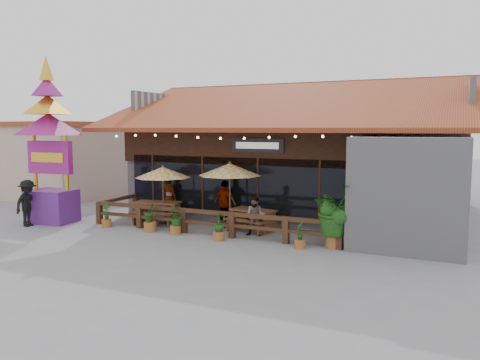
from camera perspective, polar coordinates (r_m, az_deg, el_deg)
The scene contains 19 objects.
ground at distance 16.95m, azimuth 1.33°, elevation -6.87°, with size 100.00×100.00×0.00m, color gray.
restaurant_building at distance 22.71m, azimuth 8.58°, elevation 2.04°, with size 15.50×14.73×6.09m.
patio_railing at distance 17.59m, azimuth -5.79°, elevation -4.37°, with size 10.00×2.60×0.92m.
neighbor_building at distance 30.23m, azimuth -20.83°, elevation 2.61°, with size 8.40×8.40×4.22m.
umbrella_left at distance 19.13m, azimuth -9.39°, elevation 0.90°, with size 2.68×2.68×2.40m.
umbrella_right at distance 18.05m, azimuth -1.25°, elevation 1.25°, with size 3.07×3.07×2.61m.
picnic_table_left at distance 19.49m, azimuth -10.01°, elevation -3.45°, with size 2.10×1.90×0.88m.
picnic_table_right at distance 17.75m, azimuth 1.60°, elevation -4.44°, with size 1.97×1.78×0.82m.
thai_sign_tower at distance 20.59m, azimuth -22.29°, elevation 5.81°, with size 2.95×2.95×7.29m.
tropical_plant at distance 15.44m, azimuth 11.52°, elevation -3.73°, with size 1.99×2.02×2.11m.
diner_a at distance 20.20m, azimuth -8.65°, elevation -2.15°, with size 0.67×0.44×1.84m, color #3D2013.
diner_b at distance 16.84m, azimuth 1.89°, elevation -4.42°, with size 0.71×0.55×1.46m, color #3D2013.
diner_c at distance 18.64m, azimuth -1.83°, elevation -2.81°, with size 1.07×0.44×1.82m, color #3D2013.
pedestrian at distance 20.31m, azimuth -24.45°, elevation -2.59°, with size 1.19×0.69×1.85m, color black.
planter_a at distance 19.15m, azimuth -15.97°, elevation -4.39°, with size 0.38×0.38×0.92m.
planter_b at distance 17.92m, azimuth -10.93°, elevation -4.60°, with size 0.46×0.47×1.13m.
planter_c at distance 17.31m, azimuth -7.90°, elevation -4.77°, with size 0.69×0.62×0.99m.
planter_d at distance 16.24m, azimuth -2.57°, elevation -5.77°, with size 0.51×0.51×0.97m.
planter_e at distance 15.31m, azimuth 7.32°, elevation -6.93°, with size 0.36×0.37×0.88m.
Camera 1 is at (6.53, -15.16, 3.86)m, focal length 35.00 mm.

